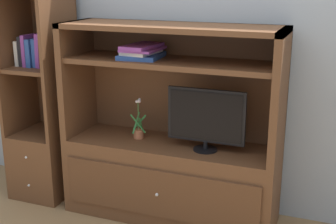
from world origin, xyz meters
TOP-DOWN VIEW (x-y plane):
  - painted_rear_wall at (0.00, 0.75)m, footprint 6.00×0.10m
  - media_console at (0.00, 0.41)m, footprint 1.56×0.52m
  - tv_monitor at (0.28, 0.35)m, footprint 0.55×0.17m
  - potted_plant at (-0.26, 0.42)m, footprint 0.12×0.11m
  - magazine_stack at (-0.21, 0.39)m, footprint 0.30×0.35m
  - bookshelf_tall at (-1.11, 0.41)m, footprint 0.45×0.49m
  - upright_book_row at (-1.15, 0.40)m, footprint 0.24×0.18m

SIDE VIEW (x-z plane):
  - media_console at x=0.00m, z-range -0.25..1.18m
  - bookshelf_tall at x=-1.11m, z-range -0.29..1.41m
  - potted_plant at x=-0.26m, z-range 0.49..0.80m
  - tv_monitor at x=0.28m, z-range 0.60..1.04m
  - upright_book_row at x=-1.15m, z-range 1.06..1.32m
  - magazine_stack at x=-0.21m, z-range 1.19..1.29m
  - painted_rear_wall at x=0.00m, z-range 0.00..2.80m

